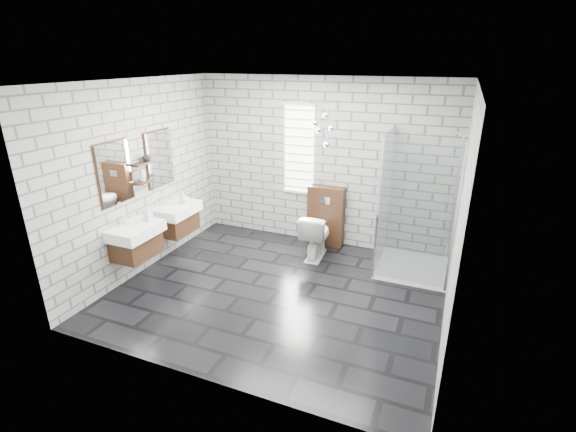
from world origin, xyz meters
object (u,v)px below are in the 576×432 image
Objects in this scene: toilet at (316,235)px; shower_enclosure at (408,241)px; cistern_panel at (326,216)px; vanity_left at (134,232)px; vanity_right at (175,210)px.

shower_enclosure is at bearing 176.16° from toilet.
vanity_left is at bearing -132.58° from cistern_panel.
toilet is at bearing -90.00° from cistern_panel.
vanity_left is 3.00m from cistern_panel.
vanity_right is at bearing -166.97° from shower_enclosure.
vanity_left reaches higher than cistern_panel.
shower_enclosure reaches higher than toilet.
shower_enclosure is at bearing 13.03° from vanity_right.
shower_enclosure is at bearing 26.34° from vanity_left.
vanity_left is 2.67m from toilet.
toilet is (0.00, -0.52, -0.14)m from cistern_panel.
shower_enclosure is (3.41, 0.79, -0.25)m from vanity_right.
toilet is at bearing 39.79° from vanity_left.
cistern_panel reaches higher than toilet.
cistern_panel is 1.48m from shower_enclosure.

